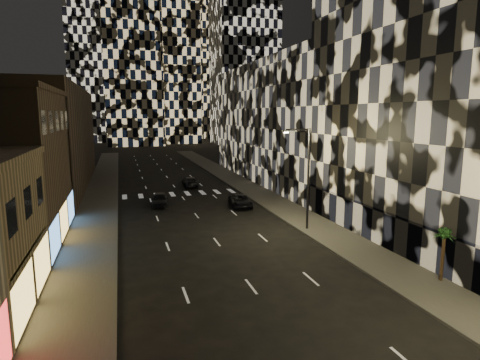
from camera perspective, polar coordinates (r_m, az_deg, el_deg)
sidewalk_left at (r=52.89m, az=-19.35°, el=-2.39°), size 4.00×120.00×0.15m
sidewalk_right at (r=55.56m, az=1.70°, el=-1.31°), size 4.00×120.00×0.15m
curb_left at (r=52.82m, az=-17.07°, el=-2.29°), size 0.20×120.00×0.15m
curb_right at (r=54.94m, az=-0.37°, el=-1.43°), size 0.20×120.00×0.15m
retail_filler_left at (r=62.66m, az=-25.73°, el=5.36°), size 10.00×40.00×14.00m
midrise_right at (r=37.87m, az=29.73°, el=9.12°), size 16.00×25.00×22.00m
midrise_base at (r=33.94m, az=19.33°, el=-6.31°), size 0.60×25.00×3.00m
midrise_filler_right at (r=64.82m, az=8.26°, el=8.06°), size 16.00×40.00×18.00m
streetlight_far at (r=35.77m, az=9.35°, el=1.19°), size 2.55×0.25×9.00m
car_dark_midlane at (r=46.53m, az=-11.32°, el=-2.74°), size 2.27×4.59×1.51m
car_dark_oncoming at (r=58.27m, az=-7.12°, el=-0.25°), size 2.18×4.94×1.41m
car_dark_rightlane at (r=45.15m, az=0.08°, el=-3.02°), size 2.86×5.13×1.36m
palm_tree at (r=27.71m, az=27.05°, el=-7.31°), size 1.70×1.67×3.33m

